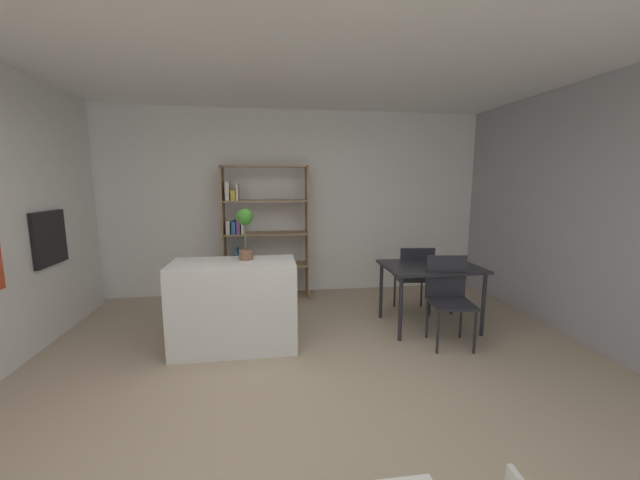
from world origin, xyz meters
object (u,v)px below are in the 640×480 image
(dining_chair_near, at_px, (448,292))
(kitchen_island, at_px, (235,305))
(dining_table, at_px, (430,272))
(open_bookshelf, at_px, (257,235))
(dining_chair_far, at_px, (415,274))
(built_in_oven, at_px, (49,238))
(potted_plant_on_island, at_px, (245,228))

(dining_chair_near, bearing_deg, kitchen_island, -176.09)
(dining_chair_near, bearing_deg, dining_table, 100.31)
(open_bookshelf, bearing_deg, dining_chair_far, -25.20)
(kitchen_island, xyz_separation_m, dining_chair_near, (2.24, -0.17, 0.09))
(dining_table, bearing_deg, dining_chair_far, 91.32)
(built_in_oven, distance_m, dining_table, 4.20)
(potted_plant_on_island, height_order, dining_table, potted_plant_on_island)
(kitchen_island, relative_size, dining_chair_far, 1.40)
(built_in_oven, bearing_deg, open_bookshelf, 27.78)
(kitchen_island, distance_m, dining_chair_far, 2.32)
(kitchen_island, bearing_deg, potted_plant_on_island, 38.44)
(dining_chair_far, bearing_deg, open_bookshelf, -18.96)
(kitchen_island, xyz_separation_m, dining_chair_far, (2.22, 0.69, 0.08))
(open_bookshelf, height_order, dining_chair_near, open_bookshelf)
(open_bookshelf, distance_m, dining_chair_near, 2.76)
(built_in_oven, bearing_deg, potted_plant_on_island, -11.15)
(open_bookshelf, bearing_deg, dining_table, -34.30)
(potted_plant_on_island, xyz_separation_m, dining_chair_far, (2.09, 0.59, -0.70))
(potted_plant_on_island, height_order, dining_chair_near, potted_plant_on_island)
(built_in_oven, height_order, dining_chair_far, built_in_oven)
(open_bookshelf, relative_size, dining_table, 1.79)
(kitchen_island, bearing_deg, dining_chair_near, -4.44)
(open_bookshelf, xyz_separation_m, dining_table, (2.03, -1.38, -0.28))
(open_bookshelf, distance_m, dining_chair_far, 2.27)
(dining_chair_far, bearing_deg, dining_table, 97.56)
(potted_plant_on_island, bearing_deg, kitchen_island, -141.56)
(dining_chair_near, height_order, dining_chair_far, dining_chair_near)
(potted_plant_on_island, distance_m, dining_chair_far, 2.28)
(dining_chair_near, xyz_separation_m, dining_chair_far, (-0.02, 0.86, -0.01))
(kitchen_island, xyz_separation_m, potted_plant_on_island, (0.12, 0.10, 0.78))
(potted_plant_on_island, bearing_deg, dining_chair_far, 15.68)
(open_bookshelf, height_order, dining_chair_far, open_bookshelf)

